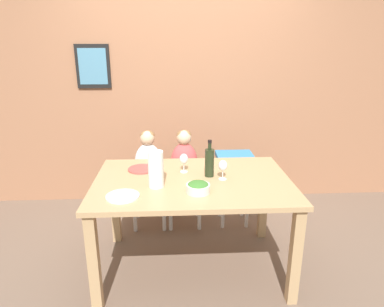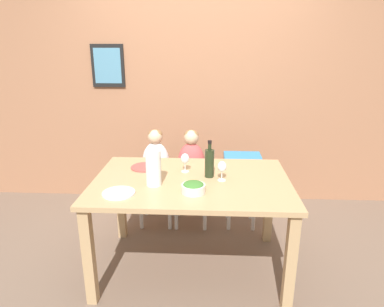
% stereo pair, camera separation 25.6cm
% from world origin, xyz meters
% --- Properties ---
extents(ground_plane, '(14.00, 14.00, 0.00)m').
position_xyz_m(ground_plane, '(0.00, 0.00, 0.00)').
color(ground_plane, '#705B4C').
extents(wall_back, '(10.00, 0.09, 2.70)m').
position_xyz_m(wall_back, '(-0.00, 1.35, 1.35)').
color(wall_back, '#9E6B4C').
rests_on(wall_back, ground_plane).
extents(dining_table, '(1.46, 0.98, 0.76)m').
position_xyz_m(dining_table, '(0.00, 0.00, 0.66)').
color(dining_table, tan).
rests_on(dining_table, ground_plane).
extents(chair_far_left, '(0.41, 0.37, 0.44)m').
position_xyz_m(chair_far_left, '(-0.38, 0.72, 0.37)').
color(chair_far_left, silver).
rests_on(chair_far_left, ground_plane).
extents(chair_far_center, '(0.41, 0.37, 0.44)m').
position_xyz_m(chair_far_center, '(-0.04, 0.72, 0.37)').
color(chair_far_center, silver).
rests_on(chair_far_center, ground_plane).
extents(chair_right_highchair, '(0.35, 0.31, 0.71)m').
position_xyz_m(chair_right_highchair, '(0.45, 0.72, 0.55)').
color(chair_right_highchair, silver).
rests_on(chair_right_highchair, ground_plane).
extents(person_child_left, '(0.26, 0.18, 0.52)m').
position_xyz_m(person_child_left, '(-0.38, 0.72, 0.69)').
color(person_child_left, silver).
rests_on(person_child_left, chair_far_left).
extents(person_child_center, '(0.26, 0.18, 0.52)m').
position_xyz_m(person_child_center, '(-0.04, 0.72, 0.69)').
color(person_child_center, '#C64C4C').
rests_on(person_child_center, chair_far_center).
extents(wine_bottle, '(0.07, 0.07, 0.29)m').
position_xyz_m(wine_bottle, '(0.13, 0.06, 0.88)').
color(wine_bottle, '#232D19').
rests_on(wine_bottle, dining_table).
extents(paper_towel_roll, '(0.11, 0.11, 0.26)m').
position_xyz_m(paper_towel_roll, '(-0.26, -0.11, 0.89)').
color(paper_towel_roll, white).
rests_on(paper_towel_roll, dining_table).
extents(wine_glass_near, '(0.07, 0.07, 0.15)m').
position_xyz_m(wine_glass_near, '(0.22, -0.01, 0.87)').
color(wine_glass_near, white).
rests_on(wine_glass_near, dining_table).
extents(wine_glass_far, '(0.07, 0.07, 0.15)m').
position_xyz_m(wine_glass_far, '(-0.06, 0.16, 0.87)').
color(wine_glass_far, white).
rests_on(wine_glass_far, dining_table).
extents(salad_bowl_large, '(0.16, 0.16, 0.08)m').
position_xyz_m(salad_bowl_large, '(0.03, -0.23, 0.80)').
color(salad_bowl_large, silver).
rests_on(salad_bowl_large, dining_table).
extents(dinner_plate_front_left, '(0.22, 0.22, 0.01)m').
position_xyz_m(dinner_plate_front_left, '(-0.48, -0.28, 0.77)').
color(dinner_plate_front_left, silver).
rests_on(dinner_plate_front_left, dining_table).
extents(dinner_plate_back_left, '(0.22, 0.22, 0.01)m').
position_xyz_m(dinner_plate_back_left, '(-0.39, 0.23, 0.77)').
color(dinner_plate_back_left, '#D14C47').
rests_on(dinner_plate_back_left, dining_table).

